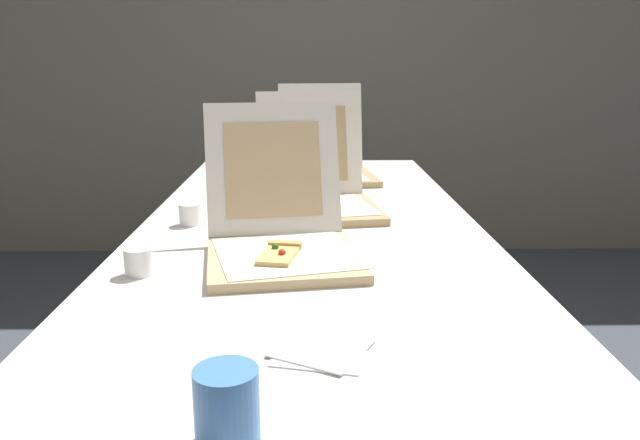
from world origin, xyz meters
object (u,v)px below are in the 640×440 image
(table, at_px, (312,241))
(pizza_box_front, at_px, (283,237))
(pizza_box_back, at_px, (328,165))
(pizza_box_middle, at_px, (320,194))
(cup_white_near_left, at_px, (141,262))
(napkin_pile, at_px, (325,349))
(cup_white_mid, at_px, (192,214))
(cup_printed_front, at_px, (231,407))

(table, height_order, pizza_box_front, pizza_box_front)
(pizza_box_back, bearing_deg, pizza_box_middle, -102.72)
(cup_white_near_left, relative_size, napkin_pile, 0.34)
(pizza_box_front, distance_m, cup_white_mid, 0.40)
(pizza_box_back, height_order, napkin_pile, pizza_box_back)
(napkin_pile, bearing_deg, cup_white_near_left, 136.68)
(cup_white_mid, distance_m, cup_white_near_left, 0.41)
(napkin_pile, bearing_deg, table, 91.38)
(table, distance_m, cup_white_near_left, 0.54)
(pizza_box_middle, distance_m, cup_white_near_left, 0.69)
(pizza_box_front, xyz_separation_m, cup_white_near_left, (-0.30, -0.11, -0.02))
(pizza_box_front, bearing_deg, pizza_box_back, 73.84)
(pizza_box_front, xyz_separation_m, pizza_box_middle, (0.09, 0.45, 0.00))
(pizza_box_middle, height_order, pizza_box_back, pizza_box_back)
(pizza_box_front, bearing_deg, pizza_box_middle, 70.35)
(cup_white_near_left, distance_m, cup_printed_front, 0.66)
(pizza_box_front, bearing_deg, table, 68.33)
(pizza_box_front, height_order, cup_printed_front, pizza_box_front)
(napkin_pile, bearing_deg, cup_printed_front, -115.75)
(table, relative_size, napkin_pile, 12.64)
(pizza_box_front, xyz_separation_m, pizza_box_back, (0.13, 0.97, 0.00))
(pizza_box_back, distance_m, cup_white_mid, 0.78)
(pizza_box_middle, relative_size, cup_white_near_left, 7.64)
(pizza_box_back, relative_size, napkin_pile, 2.42)
(pizza_box_front, relative_size, cup_white_mid, 8.01)
(cup_white_near_left, bearing_deg, table, 47.37)
(table, height_order, napkin_pile, napkin_pile)
(table, relative_size, pizza_box_front, 4.66)
(pizza_box_front, relative_size, pizza_box_back, 1.12)
(pizza_box_front, bearing_deg, cup_white_near_left, -167.58)
(napkin_pile, bearing_deg, pizza_box_back, 88.08)
(cup_white_near_left, xyz_separation_m, cup_printed_front, (0.26, -0.60, 0.02))
(table, distance_m, cup_white_mid, 0.34)
(table, height_order, cup_white_near_left, cup_white_near_left)
(pizza_box_back, height_order, cup_white_mid, pizza_box_back)
(pizza_box_front, xyz_separation_m, napkin_pile, (0.08, -0.47, -0.05))
(table, bearing_deg, napkin_pile, -88.62)
(table, bearing_deg, cup_printed_front, -95.65)
(napkin_pile, bearing_deg, cup_white_mid, 114.39)
(cup_printed_front, distance_m, napkin_pile, 0.27)
(pizza_box_middle, distance_m, cup_printed_front, 1.17)
(table, relative_size, cup_printed_front, 23.32)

